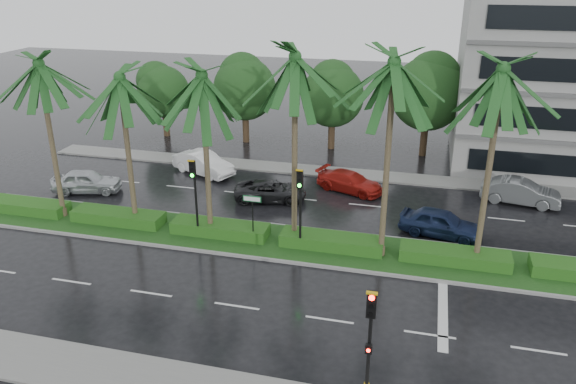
% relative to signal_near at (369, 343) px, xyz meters
% --- Properties ---
extents(ground, '(120.00, 120.00, 0.00)m').
position_rel_signal_near_xyz_m(ground, '(-6.00, 9.39, -2.50)').
color(ground, black).
rests_on(ground, ground).
extents(far_sidewalk, '(40.00, 2.00, 0.12)m').
position_rel_signal_near_xyz_m(far_sidewalk, '(-6.00, 21.39, -2.44)').
color(far_sidewalk, slate).
rests_on(far_sidewalk, ground).
extents(median, '(36.00, 4.00, 0.15)m').
position_rel_signal_near_xyz_m(median, '(-6.00, 10.39, -2.42)').
color(median, gray).
rests_on(median, ground).
extents(hedge, '(35.20, 1.40, 0.60)m').
position_rel_signal_near_xyz_m(hedge, '(-6.00, 10.39, -2.05)').
color(hedge, '#154C15').
rests_on(hedge, median).
extents(lane_markings, '(34.00, 13.06, 0.01)m').
position_rel_signal_near_xyz_m(lane_markings, '(-2.96, 8.96, -2.50)').
color(lane_markings, silver).
rests_on(lane_markings, ground).
extents(palm_row, '(26.30, 4.20, 10.23)m').
position_rel_signal_near_xyz_m(palm_row, '(-7.24, 10.41, 5.84)').
color(palm_row, '#493B2A').
rests_on(palm_row, median).
extents(signal_near, '(0.34, 0.45, 4.36)m').
position_rel_signal_near_xyz_m(signal_near, '(0.00, 0.00, 0.00)').
color(signal_near, black).
rests_on(signal_near, near_sidewalk).
extents(signal_median_left, '(0.34, 0.42, 4.36)m').
position_rel_signal_near_xyz_m(signal_median_left, '(-10.00, 9.69, 0.49)').
color(signal_median_left, black).
rests_on(signal_median_left, median).
extents(signal_median_right, '(0.34, 0.42, 4.36)m').
position_rel_signal_near_xyz_m(signal_median_right, '(-4.50, 9.69, 0.49)').
color(signal_median_right, black).
rests_on(signal_median_right, median).
extents(street_sign, '(0.95, 0.09, 2.60)m').
position_rel_signal_near_xyz_m(street_sign, '(-7.00, 9.87, -0.38)').
color(street_sign, black).
rests_on(street_sign, median).
extents(bg_trees, '(32.28, 5.36, 7.74)m').
position_rel_signal_near_xyz_m(bg_trees, '(-5.42, 26.98, 1.98)').
color(bg_trees, '#3A2B1A').
rests_on(bg_trees, ground).
extents(car_silver, '(2.75, 4.55, 1.45)m').
position_rel_signal_near_xyz_m(car_silver, '(-19.38, 14.17, -1.78)').
color(car_silver, silver).
rests_on(car_silver, ground).
extents(car_white, '(3.35, 4.89, 1.53)m').
position_rel_signal_near_xyz_m(car_white, '(-13.48, 19.06, -1.74)').
color(car_white, white).
rests_on(car_white, ground).
extents(car_darkgrey, '(2.93, 4.73, 1.22)m').
position_rel_signal_near_xyz_m(car_darkgrey, '(-7.78, 15.79, -1.89)').
color(car_darkgrey, black).
rests_on(car_darkgrey, ground).
extents(car_red, '(3.14, 4.68, 1.26)m').
position_rel_signal_near_xyz_m(car_red, '(-3.28, 18.44, -1.87)').
color(car_red, '#A11811').
rests_on(car_red, ground).
extents(car_blue, '(2.61, 4.58, 1.47)m').
position_rel_signal_near_xyz_m(car_blue, '(2.33, 13.39, -1.77)').
color(car_blue, '#172346').
rests_on(car_blue, ground).
extents(car_grey, '(2.29, 4.73, 1.49)m').
position_rel_signal_near_xyz_m(car_grey, '(6.96, 19.02, -1.76)').
color(car_grey, slate).
rests_on(car_grey, ground).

